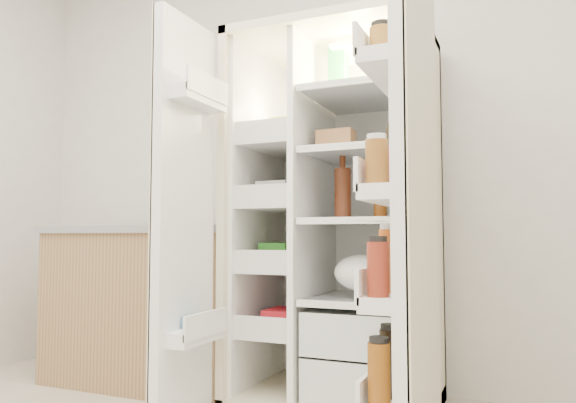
% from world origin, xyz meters
% --- Properties ---
extents(wall_back, '(4.00, 0.02, 2.70)m').
position_xyz_m(wall_back, '(0.00, 2.00, 1.35)').
color(wall_back, silver).
rests_on(wall_back, floor).
extents(refrigerator, '(0.92, 0.70, 1.80)m').
position_xyz_m(refrigerator, '(0.20, 1.65, 0.74)').
color(refrigerator, beige).
rests_on(refrigerator, floor).
extents(freezer_door, '(0.15, 0.40, 1.72)m').
position_xyz_m(freezer_door, '(-0.31, 1.05, 0.89)').
color(freezer_door, white).
rests_on(freezer_door, floor).
extents(fridge_door, '(0.17, 0.58, 1.72)m').
position_xyz_m(fridge_door, '(0.67, 0.96, 0.87)').
color(fridge_door, white).
rests_on(fridge_door, floor).
extents(kitchen_counter, '(1.20, 0.64, 0.87)m').
position_xyz_m(kitchen_counter, '(-0.88, 1.63, 0.44)').
color(kitchen_counter, '#9E7E4F').
rests_on(kitchen_counter, floor).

